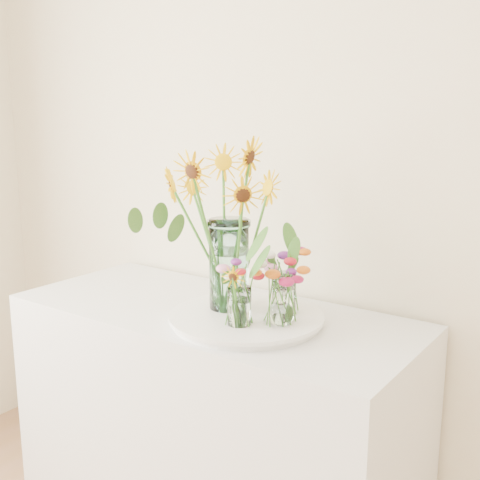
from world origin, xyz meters
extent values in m
cube|color=white|center=(-0.50, 1.93, 0.45)|extent=(1.40, 0.60, 0.90)
cylinder|color=white|center=(-0.33, 1.89, 0.91)|extent=(0.46, 0.46, 0.02)
cylinder|color=#B5F0E6|center=(-0.41, 1.91, 1.07)|extent=(0.16, 0.16, 0.30)
cylinder|color=white|center=(-0.29, 1.80, 0.99)|extent=(0.09, 0.09, 0.12)
cylinder|color=white|center=(-0.24, 1.97, 0.99)|extent=(0.09, 0.09, 0.13)
camera|label=1|loc=(0.70, 0.41, 1.55)|focal=45.00mm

